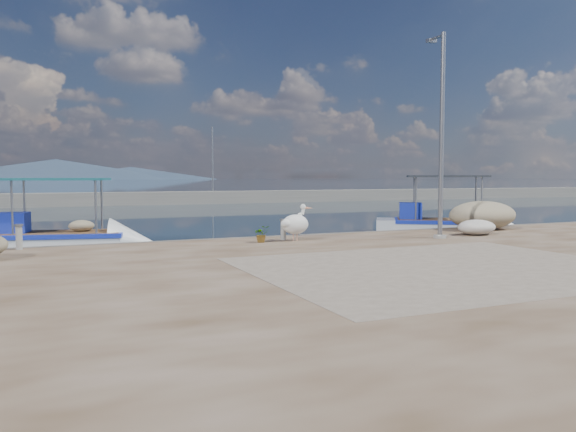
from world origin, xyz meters
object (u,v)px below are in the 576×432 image
at_px(boat_right, 444,228).
at_px(pelican, 296,224).
at_px(lamp_post, 441,142).
at_px(bollard_near, 283,229).
at_px(boat_left, 58,242).

distance_m(boat_right, pelican, 10.40).
xyz_separation_m(pelican, lamp_post, (4.93, -1.24, 2.73)).
relative_size(lamp_post, bollard_near, 9.88).
bearing_deg(boat_right, boat_left, -150.04).
distance_m(boat_right, bollard_near, 10.49).
height_order(pelican, bollard_near, pelican).
xyz_separation_m(boat_right, lamp_post, (-4.61, -5.30, 3.55)).
xyz_separation_m(boat_left, pelican, (7.14, -5.12, 0.84)).
bearing_deg(lamp_post, boat_left, 152.21).
height_order(boat_right, pelican, boat_right).
relative_size(boat_right, bollard_near, 9.35).
distance_m(boat_left, lamp_post, 14.10).
distance_m(boat_left, boat_right, 16.71).
height_order(boat_right, lamp_post, lamp_post).
distance_m(boat_right, lamp_post, 7.87).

